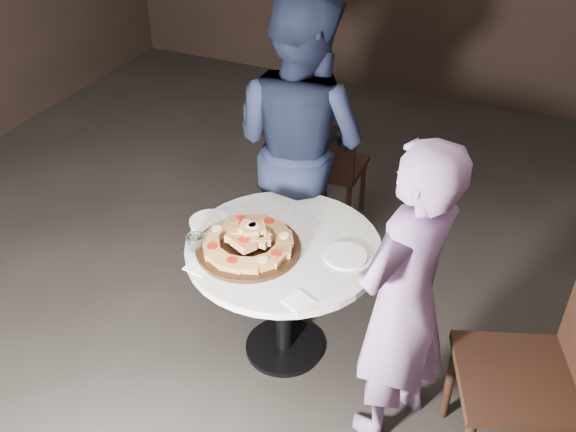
{
  "coord_description": "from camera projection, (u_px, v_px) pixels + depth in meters",
  "views": [
    {
      "loc": [
        1.08,
        -2.01,
        2.49
      ],
      "look_at": [
        0.1,
        0.16,
        0.81
      ],
      "focal_mm": 40.0,
      "sensor_mm": 36.0,
      "label": 1
    }
  ],
  "objects": [
    {
      "name": "plate_left",
      "position": [
        209.0,
        221.0,
        3.1
      ],
      "size": [
        0.21,
        0.21,
        0.01
      ],
      "primitive_type": "cylinder",
      "rotation": [
        0.0,
        0.0,
        -0.09
      ],
      "color": "white",
      "rests_on": "table"
    },
    {
      "name": "focaccia_pile",
      "position": [
        249.0,
        240.0,
        2.9
      ],
      "size": [
        0.43,
        0.43,
        0.11
      ],
      "rotation": [
        0.0,
        0.0,
        -0.27
      ],
      "color": "#A4733F",
      "rests_on": "serving_board"
    },
    {
      "name": "floor",
      "position": [
        257.0,
        357.0,
        3.3
      ],
      "size": [
        7.0,
        7.0,
        0.0
      ],
      "primitive_type": "plane",
      "color": "black",
      "rests_on": "ground"
    },
    {
      "name": "napkin_far",
      "position": [
        298.0,
        301.0,
        2.64
      ],
      "size": [
        0.14,
        0.14,
        0.01
      ],
      "primitive_type": "cube",
      "rotation": [
        0.0,
        0.0,
        -0.41
      ],
      "color": "white",
      "rests_on": "table"
    },
    {
      "name": "diner_teal",
      "position": [
        404.0,
        301.0,
        2.57
      ],
      "size": [
        0.53,
        0.63,
        1.47
      ],
      "primitive_type": "imported",
      "rotation": [
        0.0,
        0.0,
        -1.97
      ],
      "color": "slate",
      "rests_on": "ground"
    },
    {
      "name": "serving_board",
      "position": [
        248.0,
        247.0,
        2.92
      ],
      "size": [
        0.59,
        0.59,
        0.02
      ],
      "primitive_type": "cylinder",
      "rotation": [
        0.0,
        0.0,
        -0.25
      ],
      "color": "black",
      "rests_on": "table"
    },
    {
      "name": "chair_right",
      "position": [
        548.0,
        367.0,
        2.49
      ],
      "size": [
        0.62,
        0.61,
        1.0
      ],
      "rotation": [
        0.0,
        0.0,
        -1.22
      ],
      "color": "black",
      "rests_on": "ground"
    },
    {
      "name": "table",
      "position": [
        284.0,
        266.0,
        3.03
      ],
      "size": [
        1.18,
        1.18,
        0.68
      ],
      "rotation": [
        0.0,
        0.0,
        0.37
      ],
      "color": "black",
      "rests_on": "ground"
    },
    {
      "name": "diner_navy",
      "position": [
        300.0,
        144.0,
        3.43
      ],
      "size": [
        0.95,
        0.82,
        1.68
      ],
      "primitive_type": "imported",
      "rotation": [
        0.0,
        0.0,
        2.88
      ],
      "color": "black",
      "rests_on": "ground"
    },
    {
      "name": "napkin_near",
      "position": [
        200.0,
        266.0,
        2.83
      ],
      "size": [
        0.12,
        0.12,
        0.01
      ],
      "primitive_type": "cube",
      "rotation": [
        0.0,
        0.0,
        -0.09
      ],
      "color": "white",
      "rests_on": "table"
    },
    {
      "name": "plate_right",
      "position": [
        345.0,
        256.0,
        2.88
      ],
      "size": [
        0.24,
        0.24,
        0.01
      ],
      "primitive_type": "cylinder",
      "rotation": [
        0.0,
        0.0,
        -0.25
      ],
      "color": "white",
      "rests_on": "table"
    },
    {
      "name": "chair_far",
      "position": [
        330.0,
        164.0,
        4.0
      ],
      "size": [
        0.38,
        0.4,
        0.8
      ],
      "rotation": [
        0.0,
        0.0,
        3.18
      ],
      "color": "black",
      "rests_on": "ground"
    },
    {
      "name": "water_glass",
      "position": [
        195.0,
        243.0,
        2.91
      ],
      "size": [
        0.08,
        0.08,
        0.08
      ],
      "primitive_type": "imported",
      "rotation": [
        0.0,
        0.0,
        0.01
      ],
      "color": "silver",
      "rests_on": "table"
    }
  ]
}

